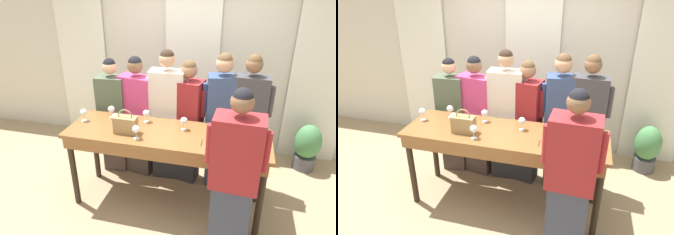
# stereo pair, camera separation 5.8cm
# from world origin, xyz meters

# --- Properties ---
(ground_plane) EXTENTS (18.00, 18.00, 0.00)m
(ground_plane) POSITION_xyz_m (0.00, 0.00, 0.00)
(ground_plane) COLOR tan
(wall_back) EXTENTS (12.00, 0.06, 2.80)m
(wall_back) POSITION_xyz_m (0.00, 1.59, 1.40)
(wall_back) COLOR beige
(wall_back) RESTS_ON ground_plane
(curtain_panel_left) EXTENTS (0.81, 0.03, 2.69)m
(curtain_panel_left) POSITION_xyz_m (-1.81, 1.52, 1.34)
(curtain_panel_left) COLOR white
(curtain_panel_left) RESTS_ON ground_plane
(curtain_panel_center) EXTENTS (0.81, 0.03, 2.69)m
(curtain_panel_center) POSITION_xyz_m (0.00, 1.52, 1.34)
(curtain_panel_center) COLOR white
(curtain_panel_center) RESTS_ON ground_plane
(curtain_panel_right) EXTENTS (0.81, 0.03, 2.69)m
(curtain_panel_right) POSITION_xyz_m (1.81, 1.52, 1.34)
(curtain_panel_right) COLOR white
(curtain_panel_right) RESTS_ON ground_plane
(tasting_bar) EXTENTS (2.26, 0.71, 0.97)m
(tasting_bar) POSITION_xyz_m (0.00, -0.03, 0.84)
(tasting_bar) COLOR brown
(tasting_bar) RESTS_ON ground_plane
(wine_bottle) EXTENTS (0.09, 0.09, 0.34)m
(wine_bottle) POSITION_xyz_m (0.92, -0.01, 1.10)
(wine_bottle) COLOR black
(wine_bottle) RESTS_ON tasting_bar
(handbag) EXTENTS (0.25, 0.13, 0.28)m
(handbag) POSITION_xyz_m (-0.43, -0.11, 1.07)
(handbag) COLOR #997A4C
(handbag) RESTS_ON tasting_bar
(wine_glass_front_left) EXTENTS (0.08, 0.08, 0.15)m
(wine_glass_front_left) POSITION_xyz_m (-0.61, 0.03, 1.08)
(wine_glass_front_left) COLOR white
(wine_glass_front_left) RESTS_ON tasting_bar
(wine_glass_front_mid) EXTENTS (0.08, 0.08, 0.15)m
(wine_glass_front_mid) POSITION_xyz_m (-0.30, 0.20, 1.08)
(wine_glass_front_mid) COLOR white
(wine_glass_front_mid) RESTS_ON tasting_bar
(wine_glass_front_right) EXTENTS (0.08, 0.08, 0.15)m
(wine_glass_front_right) POSITION_xyz_m (-0.28, -0.21, 1.08)
(wine_glass_front_right) COLOR white
(wine_glass_front_right) RESTS_ON tasting_bar
(wine_glass_center_left) EXTENTS (0.08, 0.08, 0.15)m
(wine_glass_center_left) POSITION_xyz_m (0.55, -0.20, 1.07)
(wine_glass_center_left) COLOR white
(wine_glass_center_left) RESTS_ON tasting_bar
(wine_glass_center_mid) EXTENTS (0.08, 0.08, 0.15)m
(wine_glass_center_mid) POSITION_xyz_m (-1.03, 0.05, 1.08)
(wine_glass_center_mid) COLOR white
(wine_glass_center_mid) RESTS_ON tasting_bar
(wine_glass_center_right) EXTENTS (0.08, 0.08, 0.15)m
(wine_glass_center_right) POSITION_xyz_m (0.80, -0.04, 1.08)
(wine_glass_center_right) COLOR white
(wine_glass_center_right) RESTS_ON tasting_bar
(wine_glass_back_left) EXTENTS (0.08, 0.08, 0.15)m
(wine_glass_back_left) POSITION_xyz_m (0.95, 0.28, 1.08)
(wine_glass_back_left) COLOR white
(wine_glass_back_left) RESTS_ON tasting_bar
(wine_glass_back_mid) EXTENTS (0.08, 0.08, 0.15)m
(wine_glass_back_mid) POSITION_xyz_m (0.63, -0.06, 1.07)
(wine_glass_back_mid) COLOR white
(wine_glass_back_mid) RESTS_ON tasting_bar
(wine_glass_back_right) EXTENTS (0.08, 0.08, 0.15)m
(wine_glass_back_right) POSITION_xyz_m (0.17, 0.11, 1.08)
(wine_glass_back_right) COLOR white
(wine_glass_back_right) RESTS_ON tasting_bar
(wine_glass_near_host) EXTENTS (0.08, 0.08, 0.15)m
(wine_glass_near_host) POSITION_xyz_m (0.86, -0.13, 1.07)
(wine_glass_near_host) COLOR white
(wine_glass_near_host) RESTS_ON tasting_bar
(wine_glass_by_bottle) EXTENTS (0.08, 0.08, 0.15)m
(wine_glass_by_bottle) POSITION_xyz_m (-0.75, 0.22, 1.07)
(wine_glass_by_bottle) COLOR white
(wine_glass_by_bottle) RESTS_ON tasting_bar
(pen) EXTENTS (0.01, 0.14, 0.01)m
(pen) POSITION_xyz_m (0.41, -0.14, 0.97)
(pen) COLOR maroon
(pen) RESTS_ON tasting_bar
(guest_olive_jacket) EXTENTS (0.48, 0.29, 1.61)m
(guest_olive_jacket) POSITION_xyz_m (-0.89, 0.56, 0.82)
(guest_olive_jacket) COLOR #473833
(guest_olive_jacket) RESTS_ON ground_plane
(guest_pink_top) EXTENTS (0.56, 0.32, 1.66)m
(guest_pink_top) POSITION_xyz_m (-0.54, 0.56, 0.84)
(guest_pink_top) COLOR #473833
(guest_pink_top) RESTS_ON ground_plane
(guest_cream_sweater) EXTENTS (0.55, 0.27, 1.77)m
(guest_cream_sweater) POSITION_xyz_m (-0.14, 0.56, 0.90)
(guest_cream_sweater) COLOR #28282D
(guest_cream_sweater) RESTS_ON ground_plane
(guest_striped_shirt) EXTENTS (0.46, 0.33, 1.65)m
(guest_striped_shirt) POSITION_xyz_m (0.13, 0.56, 0.84)
(guest_striped_shirt) COLOR #28282D
(guest_striped_shirt) RESTS_ON ground_plane
(guest_navy_coat) EXTENTS (0.47, 0.30, 1.76)m
(guest_navy_coat) POSITION_xyz_m (0.54, 0.56, 0.92)
(guest_navy_coat) COLOR #383D51
(guest_navy_coat) RESTS_ON ground_plane
(guest_beige_cap) EXTENTS (0.54, 0.25, 1.77)m
(guest_beige_cap) POSITION_xyz_m (0.87, 0.56, 0.91)
(guest_beige_cap) COLOR #383D51
(guest_beige_cap) RESTS_ON ground_plane
(host_pouring) EXTENTS (0.54, 0.29, 1.76)m
(host_pouring) POSITION_xyz_m (0.77, -0.59, 0.89)
(host_pouring) COLOR #383D51
(host_pouring) RESTS_ON ground_plane
(potted_plant) EXTENTS (0.36, 0.36, 0.69)m
(potted_plant) POSITION_xyz_m (1.74, 1.20, 0.36)
(potted_plant) COLOR #4C4C51
(potted_plant) RESTS_ON ground_plane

